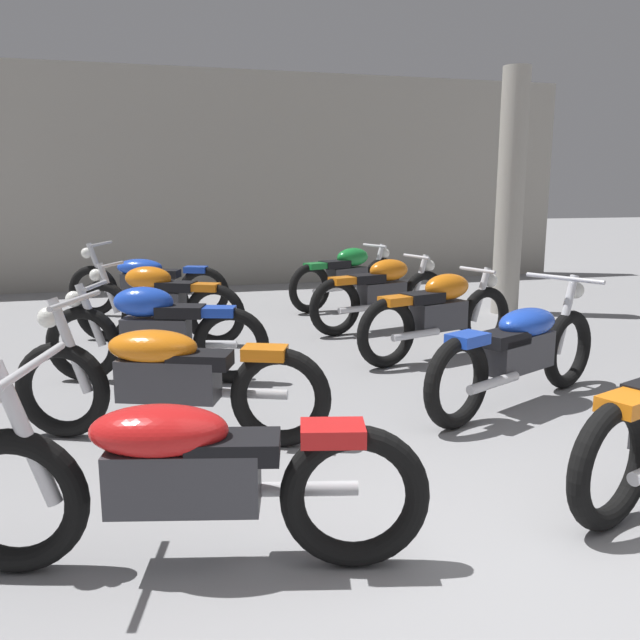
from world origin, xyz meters
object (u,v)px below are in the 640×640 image
object	(u,v)px
motorcycle_right_row_4	(348,276)
motorcycle_left_row_3	(157,302)
motorcycle_right_row_1	(520,350)
support_pillar	(510,194)
motorcycle_left_row_1	(167,377)
motorcycle_right_row_2	(439,313)
motorcycle_left_row_0	(181,474)
motorcycle_right_row_3	(382,292)
motorcycle_left_row_2	(155,331)
motorcycle_left_row_4	(147,283)

from	to	relation	value
motorcycle_right_row_4	motorcycle_left_row_3	bearing A→B (deg)	-150.11
motorcycle_right_row_1	support_pillar	bearing A→B (deg)	60.65
motorcycle_left_row_1	motorcycle_right_row_2	distance (m)	3.14
support_pillar	motorcycle_right_row_2	size ratio (longest dim) A/B	1.67
motorcycle_left_row_0	motorcycle_right_row_3	size ratio (longest dim) A/B	1.10
motorcycle_left_row_0	motorcycle_left_row_2	size ratio (longest dim) A/B	1.12
motorcycle_left_row_0	motorcycle_left_row_2	world-z (taller)	motorcycle_left_row_0
motorcycle_left_row_2	motorcycle_left_row_4	world-z (taller)	motorcycle_left_row_4
support_pillar	motorcycle_left_row_4	distance (m)	4.93
motorcycle_left_row_4	motorcycle_right_row_2	world-z (taller)	motorcycle_left_row_4
motorcycle_right_row_1	motorcycle_right_row_4	world-z (taller)	motorcycle_right_row_1
support_pillar	motorcycle_left_row_2	distance (m)	5.27
motorcycle_left_row_3	motorcycle_right_row_4	world-z (taller)	same
motorcycle_left_row_0	motorcycle_right_row_4	distance (m)	6.71
motorcycle_left_row_2	motorcycle_right_row_3	distance (m)	3.09
motorcycle_right_row_1	motorcycle_right_row_2	bearing A→B (deg)	88.00
motorcycle_left_row_1	motorcycle_left_row_0	bearing A→B (deg)	-90.67
motorcycle_left_row_0	motorcycle_left_row_3	size ratio (longest dim) A/B	1.17
motorcycle_left_row_1	motorcycle_left_row_4	xyz separation A→B (m)	(-0.02, 4.60, 0.00)
support_pillar	motorcycle_right_row_3	distance (m)	2.38
motorcycle_left_row_3	motorcycle_right_row_1	bearing A→B (deg)	-48.53
motorcycle_right_row_4	support_pillar	bearing A→B (deg)	-25.90
support_pillar	motorcycle_left_row_3	size ratio (longest dim) A/B	1.76
motorcycle_left_row_1	motorcycle_left_row_3	distance (m)	3.00
motorcycle_left_row_3	motorcycle_left_row_4	size ratio (longest dim) A/B	0.88
support_pillar	motorcycle_left_row_1	distance (m)	6.00
motorcycle_left_row_1	motorcycle_right_row_3	size ratio (longest dim) A/B	1.06
motorcycle_right_row_2	motorcycle_left_row_4	bearing A→B (deg)	132.07
motorcycle_left_row_0	motorcycle_left_row_1	bearing A→B (deg)	89.33
motorcycle_left_row_0	motorcycle_right_row_1	bearing A→B (deg)	31.17
motorcycle_left_row_2	motorcycle_right_row_1	distance (m)	3.05
support_pillar	motorcycle_left_row_3	xyz separation A→B (m)	(-4.62, -0.59, -1.14)
motorcycle_left_row_1	motorcycle_right_row_4	xyz separation A→B (m)	(2.72, 4.53, 0.01)
motorcycle_left_row_4	motorcycle_right_row_4	xyz separation A→B (m)	(2.74, -0.07, 0.01)
motorcycle_left_row_0	motorcycle_right_row_2	bearing A→B (deg)	49.03
motorcycle_right_row_1	motorcycle_right_row_2	distance (m)	1.53
support_pillar	motorcycle_left_row_4	bearing A→B (deg)	167.82
motorcycle_left_row_2	motorcycle_right_row_1	world-z (taller)	motorcycle_right_row_1
motorcycle_right_row_1	motorcycle_right_row_2	world-z (taller)	motorcycle_right_row_1
support_pillar	motorcycle_right_row_2	distance (m)	3.03
motorcycle_left_row_2	motorcycle_right_row_3	world-z (taller)	same
motorcycle_left_row_3	motorcycle_right_row_2	xyz separation A→B (m)	(2.67, -1.43, 0.00)
motorcycle_left_row_2	motorcycle_right_row_1	bearing A→B (deg)	-27.94
support_pillar	motorcycle_left_row_2	bearing A→B (deg)	-155.59
support_pillar	motorcycle_left_row_4	xyz separation A→B (m)	(-4.69, 1.01, -1.15)
motorcycle_left_row_1	motorcycle_left_row_4	size ratio (longest dim) A/B	0.99
motorcycle_right_row_1	motorcycle_right_row_4	size ratio (longest dim) A/B	1.07
motorcycle_left_row_2	motorcycle_right_row_4	size ratio (longest dim) A/B	1.02
motorcycle_left_row_1	motorcycle_right_row_4	distance (m)	5.29
motorcycle_left_row_4	support_pillar	bearing A→B (deg)	-12.18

